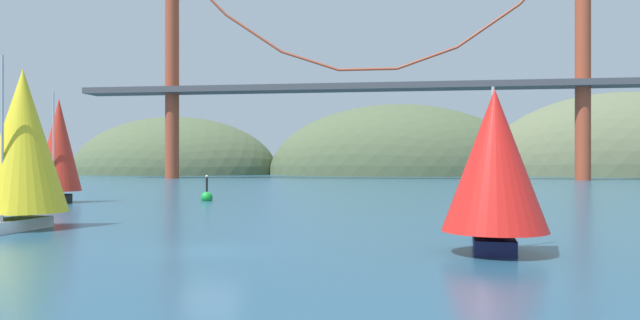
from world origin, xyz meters
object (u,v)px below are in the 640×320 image
(sailboat_scarlet_sail, at_px, (58,148))
(sailboat_red_spinnaker, at_px, (495,165))
(channel_buoy, at_px, (207,197))
(sailboat_yellow_sail, at_px, (21,144))

(sailboat_scarlet_sail, bearing_deg, sailboat_red_spinnaker, -35.84)
(sailboat_red_spinnaker, relative_size, channel_buoy, 2.64)
(channel_buoy, bearing_deg, sailboat_scarlet_sail, -159.35)
(sailboat_yellow_sail, distance_m, sailboat_scarlet_sail, 21.53)
(sailboat_red_spinnaker, distance_m, channel_buoy, 36.74)
(sailboat_yellow_sail, xyz_separation_m, sailboat_red_spinnaker, (24.57, -5.36, -1.06))
(channel_buoy, bearing_deg, sailboat_red_spinnaker, -52.92)
(sailboat_red_spinnaker, bearing_deg, channel_buoy, 127.08)
(sailboat_red_spinnaker, xyz_separation_m, channel_buoy, (-22.07, 29.20, -3.22))
(sailboat_yellow_sail, bearing_deg, sailboat_scarlet_sail, 116.37)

